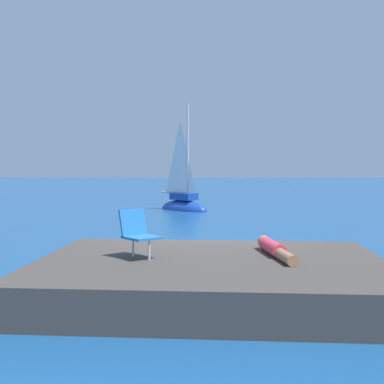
# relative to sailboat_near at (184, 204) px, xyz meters

# --- Properties ---
(ground_plane) EXTENTS (160.00, 160.00, 0.00)m
(ground_plane) POSITION_rel_sailboat_near_xyz_m (1.23, -11.96, -0.30)
(ground_plane) COLOR navy
(shore_ledge) EXTENTS (5.81, 4.41, 0.59)m
(shore_ledge) POSITION_rel_sailboat_near_xyz_m (1.20, -15.45, -0.00)
(shore_ledge) COLOR #423D38
(shore_ledge) RESTS_ON ground
(boulder_seaward) EXTENTS (0.98, 0.95, 0.57)m
(boulder_seaward) POSITION_rel_sailboat_near_xyz_m (-0.52, -13.37, -0.30)
(boulder_seaward) COLOR #3A3A38
(boulder_seaward) RESTS_ON ground
(boulder_inland) EXTENTS (0.78, 0.94, 0.65)m
(boulder_inland) POSITION_rel_sailboat_near_xyz_m (2.29, -13.50, -0.30)
(boulder_inland) COLOR #3A3F3A
(boulder_inland) RESTS_ON ground
(sailboat_near) EXTENTS (2.81, 2.71, 5.54)m
(sailboat_near) POSITION_rel_sailboat_near_xyz_m (0.00, 0.00, 0.00)
(sailboat_near) COLOR #193D99
(sailboat_near) RESTS_ON ground
(person_sunbather) EXTENTS (0.45, 1.75, 0.25)m
(person_sunbather) POSITION_rel_sailboat_near_xyz_m (2.28, -15.09, 0.41)
(person_sunbather) COLOR #DB384C
(person_sunbather) RESTS_ON shore_ledge
(beach_chair) EXTENTS (0.75, 0.76, 0.80)m
(beach_chair) POSITION_rel_sailboat_near_xyz_m (-0.01, -15.35, 0.73)
(beach_chair) COLOR blue
(beach_chair) RESTS_ON shore_ledge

